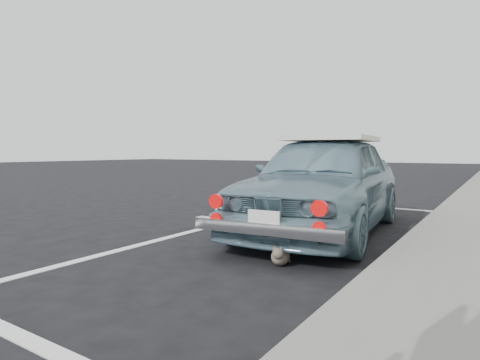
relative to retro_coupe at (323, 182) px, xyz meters
The scene contains 6 objects.
ground 3.73m from the retro_coupe, 99.81° to the right, with size 80.00×80.00×0.00m, color black.
pline_rear 4.17m from the retro_coupe, 91.73° to the right, with size 3.00×0.12×0.01m, color silver.
pline_front 2.97m from the retro_coupe, 92.47° to the left, with size 3.00×0.12×0.01m, color silver.
pline_side 1.79m from the retro_coupe, 158.11° to the right, with size 0.12×7.00×0.01m, color silver.
retro_coupe is the anchor object (origin of this frame).
cat 1.98m from the retro_coupe, 81.12° to the right, with size 0.26×0.41×0.23m.
Camera 1 is at (2.73, -1.75, 1.14)m, focal length 30.00 mm.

